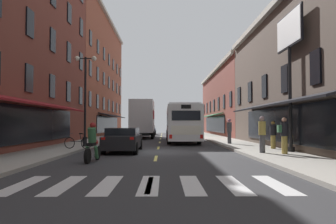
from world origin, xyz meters
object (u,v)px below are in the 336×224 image
object	(u,v)px
pedestrian_rear	(229,131)
street_lamp_twin	(85,96)
pedestrian_far	(273,134)
pedestrian_near	(284,134)
pedestrian_mid	(262,134)
sedan_near	(149,130)
sedan_mid	(123,139)
billboard_sign	(289,44)
box_truck	(143,119)
motorcycle_rider	(93,145)
bicycle_near	(78,142)
transit_bus	(182,123)

from	to	relation	value
pedestrian_rear	street_lamp_twin	bearing A→B (deg)	-101.58
pedestrian_far	street_lamp_twin	world-z (taller)	street_lamp_twin
pedestrian_near	street_lamp_twin	bearing A→B (deg)	-114.00
pedestrian_near	pedestrian_far	world-z (taller)	pedestrian_near
pedestrian_mid	street_lamp_twin	bearing A→B (deg)	132.96
sedan_near	sedan_mid	distance (m)	29.54
billboard_sign	box_truck	size ratio (longest dim) A/B	0.91
box_truck	pedestrian_far	distance (m)	19.02
street_lamp_twin	box_truck	bearing A→B (deg)	79.33
motorcycle_rider	pedestrian_far	xyz separation A→B (m)	(9.41, 5.32, 0.26)
pedestrian_mid	billboard_sign	bearing A→B (deg)	0.06
box_truck	pedestrian_far	size ratio (longest dim) A/B	4.99
billboard_sign	pedestrian_near	xyz separation A→B (m)	(-0.84, -1.30, -4.79)
sedan_mid	bicycle_near	world-z (taller)	sedan_mid
box_truck	pedestrian_mid	xyz separation A→B (m)	(7.31, -19.52, -0.99)
sedan_mid	pedestrian_mid	size ratio (longest dim) A/B	2.58
billboard_sign	sedan_mid	xyz separation A→B (m)	(-8.99, 1.51, -5.16)
box_truck	sedan_mid	bearing A→B (deg)	-89.92
billboard_sign	street_lamp_twin	xyz separation A→B (m)	(-11.80, 4.06, -2.48)
sedan_near	sedan_mid	size ratio (longest dim) A/B	0.91
box_truck	sedan_near	world-z (taller)	box_truck
sedan_near	bicycle_near	size ratio (longest dim) A/B	2.54
pedestrian_near	pedestrian_far	distance (m)	3.34
billboard_sign	bicycle_near	distance (m)	13.08
pedestrian_near	street_lamp_twin	size ratio (longest dim) A/B	0.30
sedan_near	pedestrian_far	world-z (taller)	pedestrian_far
street_lamp_twin	sedan_mid	bearing A→B (deg)	-42.23
bicycle_near	pedestrian_mid	xyz separation A→B (m)	(10.02, -2.81, 0.59)
box_truck	pedestrian_far	xyz separation A→B (m)	(8.76, -16.84, -1.12)
billboard_sign	pedestrian_near	world-z (taller)	billboard_sign
bicycle_near	pedestrian_near	xyz separation A→B (m)	(10.90, -3.42, 0.58)
pedestrian_near	pedestrian_far	xyz separation A→B (m)	(0.58, 3.29, -0.11)
street_lamp_twin	motorcycle_rider	bearing A→B (deg)	-73.87
pedestrian_rear	street_lamp_twin	xyz separation A→B (m)	(-9.98, -2.93, 2.29)
billboard_sign	sedan_near	distance (m)	32.70
transit_bus	sedan_near	bearing A→B (deg)	100.93
sedan_mid	street_lamp_twin	bearing A→B (deg)	137.77
pedestrian_near	pedestrian_mid	size ratio (longest dim) A/B	0.96
transit_bus	billboard_sign	bearing A→B (deg)	-65.88
billboard_sign	box_truck	xyz separation A→B (m)	(-9.02, 18.83, -3.78)
billboard_sign	pedestrian_rear	world-z (taller)	billboard_sign
motorcycle_rider	pedestrian_near	world-z (taller)	pedestrian_near
bicycle_near	pedestrian_far	xyz separation A→B (m)	(11.48, -0.13, 0.47)
box_truck	sedan_near	size ratio (longest dim) A/B	1.88
bicycle_near	street_lamp_twin	xyz separation A→B (m)	(-0.07, 1.93, 2.88)
bicycle_near	sedan_mid	bearing A→B (deg)	-12.67
transit_bus	street_lamp_twin	bearing A→B (deg)	-132.09
pedestrian_rear	box_truck	bearing A→B (deg)	-176.69
billboard_sign	street_lamp_twin	size ratio (longest dim) A/B	1.25
billboard_sign	motorcycle_rider	bearing A→B (deg)	-161.02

